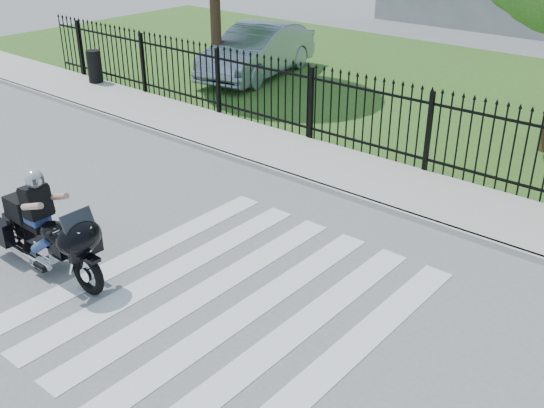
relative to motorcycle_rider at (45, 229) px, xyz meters
The scene contains 9 objects.
ground 3.05m from the motorcycle_rider, 22.65° to the left, with size 120.00×120.00×0.00m, color slate.
crosswalk 3.05m from the motorcycle_rider, 22.65° to the left, with size 5.00×5.50×0.01m, color silver, non-canonical shape.
sidewalk 6.76m from the motorcycle_rider, 65.96° to the left, with size 40.00×2.00×0.12m, color #ADAAA3.
curb 5.86m from the motorcycle_rider, 61.95° to the left, with size 40.00×0.12×0.12m, color #ADAAA3.
grass_strip 13.44m from the motorcycle_rider, 78.22° to the left, with size 40.00×12.00×0.02m, color #2A5E20.
iron_fence 7.65m from the motorcycle_rider, 69.01° to the left, with size 26.00×0.04×1.80m.
motorcycle_rider is the anchor object (origin of this frame).
parked_car 11.99m from the motorcycle_rider, 115.38° to the left, with size 1.70×4.86×1.60m, color #8D98B1.
litter_bin 10.68m from the motorcycle_rider, 140.16° to the left, with size 0.43×0.43×0.96m, color black.
Camera 1 is at (5.44, -5.47, 5.37)m, focal length 42.00 mm.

